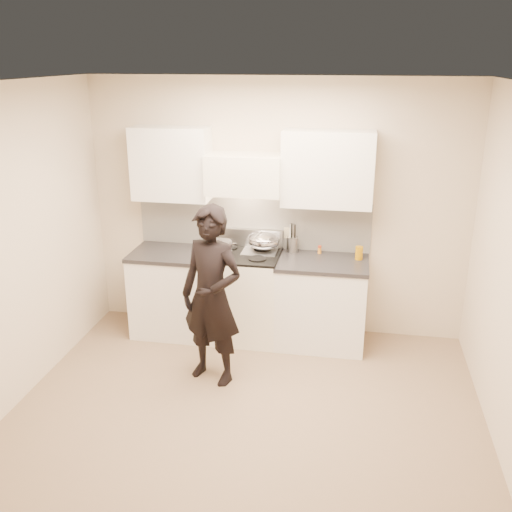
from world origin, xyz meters
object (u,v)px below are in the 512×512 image
Objects in this scene: wok at (264,241)px; stove at (243,295)px; counter_right at (321,302)px; utensil_crock at (292,243)px; person at (212,296)px.

stove is at bearing -146.43° from wok.
utensil_crock reaches higher than counter_right.
utensil_crock is (-0.34, 0.22, 0.55)m from counter_right.
wok reaches higher than counter_right.
person is (-0.11, -0.89, 0.36)m from stove.
counter_right is 0.68m from utensil_crock.
stove is at bearing -180.00° from counter_right.
utensil_crock is 0.18× the size of person.
stove is at bearing 102.34° from person.
utensil_crock is at bearing 80.85° from person.
counter_right is 2.25× the size of wok.
counter_right is at bearing 62.69° from person.
person is (-0.31, -1.02, -0.22)m from wok.
counter_right is (0.83, 0.00, -0.01)m from stove.
person is (-0.60, -1.10, -0.18)m from utensil_crock.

